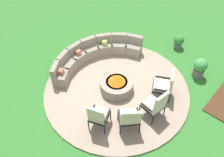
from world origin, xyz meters
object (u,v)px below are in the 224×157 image
object	(u,v)px
fire_pit	(117,84)
lounge_chair_front_right	(130,117)
curved_stone_bench	(94,55)
potted_plant_1	(179,41)
lounge_chair_back_left	(156,104)
potted_plant_0	(200,68)
lounge_chair_back_right	(165,84)
lounge_chair_front_left	(98,115)

from	to	relation	value
fire_pit	lounge_chair_front_right	size ratio (longest dim) A/B	1.07
curved_stone_bench	potted_plant_1	size ratio (longest dim) A/B	5.85
fire_pit	potted_plant_1	world-z (taller)	fire_pit
curved_stone_bench	lounge_chair_back_left	bearing A→B (deg)	-101.06
curved_stone_bench	potted_plant_0	xyz separation A→B (m)	(1.84, -3.25, 0.06)
fire_pit	lounge_chair_front_right	xyz separation A→B (m)	(-0.91, -1.23, 0.28)
lounge_chair_back_right	lounge_chair_back_left	bearing A→B (deg)	166.19
lounge_chair_front_right	potted_plant_0	bearing A→B (deg)	34.23
lounge_chair_front_right	lounge_chair_back_right	world-z (taller)	lounge_chair_back_right
fire_pit	lounge_chair_back_left	world-z (taller)	lounge_chair_back_left
fire_pit	lounge_chair_back_right	distance (m)	1.56
lounge_chair_front_left	potted_plant_1	size ratio (longest dim) A/B	1.94
curved_stone_bench	lounge_chair_back_right	world-z (taller)	lounge_chair_back_right
fire_pit	lounge_chair_back_left	xyz separation A→B (m)	(-0.07, -1.54, 0.30)
lounge_chair_back_right	potted_plant_1	xyz separation A→B (m)	(2.49, 0.94, -0.27)
potted_plant_0	potted_plant_1	distance (m)	1.63
lounge_chair_front_left	lounge_chair_back_left	xyz separation A→B (m)	(1.38, -1.01, -0.01)
fire_pit	lounge_chair_front_left	bearing A→B (deg)	-159.82
potted_plant_0	lounge_chair_back_right	bearing A→B (deg)	165.29
lounge_chair_front_right	potted_plant_0	world-z (taller)	lounge_chair_front_right
lounge_chair_back_left	potted_plant_0	size ratio (longest dim) A/B	1.42
lounge_chair_back_left	lounge_chair_back_right	bearing A→B (deg)	21.62
fire_pit	lounge_chair_back_right	xyz separation A→B (m)	(0.80, -1.31, 0.28)
potted_plant_1	curved_stone_bench	bearing A→B (deg)	145.34
curved_stone_bench	lounge_chair_back_left	world-z (taller)	lounge_chair_back_left
fire_pit	curved_stone_bench	distance (m)	1.61
curved_stone_bench	lounge_chair_back_right	bearing A→B (deg)	-84.60
lounge_chair_front_left	lounge_chair_front_right	distance (m)	0.88
curved_stone_bench	potted_plant_0	world-z (taller)	curved_stone_bench
fire_pit	lounge_chair_back_right	world-z (taller)	lounge_chair_back_right
fire_pit	lounge_chair_front_right	bearing A→B (deg)	-126.52
lounge_chair_front_left	lounge_chair_back_right	xyz separation A→B (m)	(2.25, -0.78, -0.04)
lounge_chair_back_right	potted_plant_1	size ratio (longest dim) A/B	1.75
lounge_chair_back_right	curved_stone_bench	bearing A→B (deg)	67.04
fire_pit	curved_stone_bench	bearing A→B (deg)	70.92
curved_stone_bench	potted_plant_1	world-z (taller)	curved_stone_bench
potted_plant_1	lounge_chair_back_left	bearing A→B (deg)	-160.91
lounge_chair_back_left	lounge_chair_front_right	bearing A→B (deg)	166.92
curved_stone_bench	lounge_chair_front_left	distance (m)	2.87
lounge_chair_front_right	potted_plant_0	size ratio (longest dim) A/B	1.30
fire_pit	potted_plant_0	world-z (taller)	potted_plant_0
lounge_chair_front_left	lounge_chair_back_right	world-z (taller)	lounge_chair_front_left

